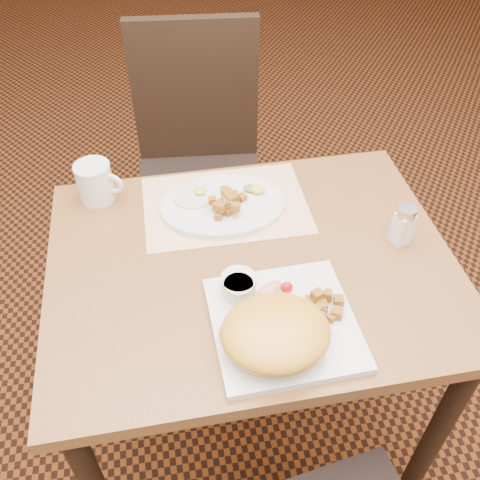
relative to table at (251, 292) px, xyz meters
name	(u,v)px	position (x,y,z in m)	size (l,w,h in m)	color
ground	(248,421)	(0.00, 0.00, -0.64)	(8.00, 8.00, 0.00)	black
table	(251,292)	(0.00, 0.00, 0.00)	(0.90, 0.70, 0.75)	brown
chair_far	(199,156)	(-0.04, 0.71, -0.10)	(0.46, 0.47, 0.97)	black
placemat	(225,205)	(-0.03, 0.20, 0.11)	(0.40, 0.28, 0.00)	white
plate_square	(284,324)	(0.03, -0.19, 0.12)	(0.28, 0.28, 0.02)	silver
plate_oval	(223,206)	(-0.04, 0.18, 0.12)	(0.30, 0.23, 0.02)	silver
hollandaise_mound	(275,333)	(-0.01, -0.24, 0.16)	(0.21, 0.18, 0.08)	gold
ramekin	(239,285)	(-0.05, -0.10, 0.15)	(0.07, 0.08, 0.04)	silver
garnish_sq	(276,289)	(0.03, -0.11, 0.14)	(0.08, 0.05, 0.03)	#387223
fried_egg	(194,195)	(-0.10, 0.22, 0.13)	(0.10, 0.10, 0.02)	white
garnish_ov	(255,189)	(0.05, 0.21, 0.14)	(0.06, 0.05, 0.02)	#387223
salt_shaker	(403,224)	(0.35, 0.00, 0.16)	(0.05, 0.05, 0.10)	white
coffee_mug	(96,182)	(-0.34, 0.28, 0.16)	(0.11, 0.09, 0.10)	silver
home_fries_sq	(324,306)	(0.11, -0.17, 0.14)	(0.10, 0.08, 0.04)	#A5681A
home_fries_ov	(229,202)	(-0.02, 0.16, 0.15)	(0.10, 0.08, 0.04)	#A5681A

